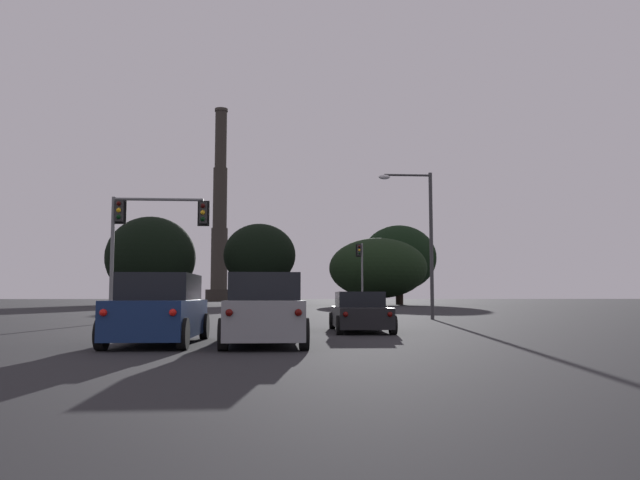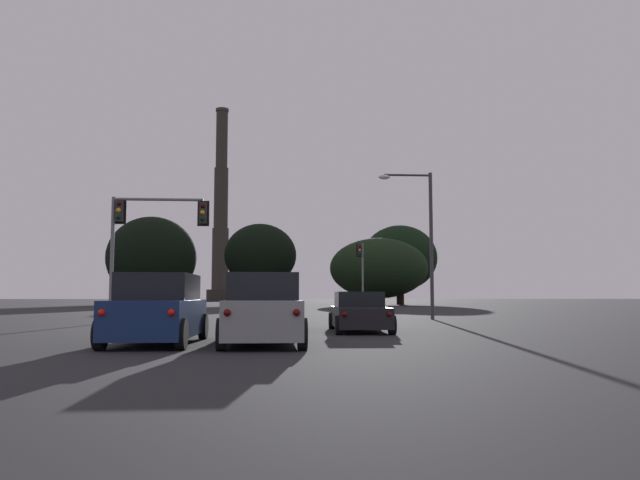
% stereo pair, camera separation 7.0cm
% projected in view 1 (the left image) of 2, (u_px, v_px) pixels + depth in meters
% --- Properties ---
extents(suv_center_lane_second, '(2.16, 4.93, 1.86)m').
position_uv_depth(suv_center_lane_second, '(264.00, 310.00, 16.50)').
color(suv_center_lane_second, gray).
rests_on(suv_center_lane_second, ground_plane).
extents(suv_left_lane_second, '(2.18, 4.93, 1.86)m').
position_uv_depth(suv_left_lane_second, '(160.00, 310.00, 16.58)').
color(suv_left_lane_second, navy).
rests_on(suv_left_lane_second, ground_plane).
extents(hatchback_center_lane_front, '(2.05, 4.16, 1.44)m').
position_uv_depth(hatchback_center_lane_front, '(274.00, 312.00, 23.31)').
color(hatchback_center_lane_front, gray).
rests_on(hatchback_center_lane_front, ground_plane).
extents(sedan_right_lane_front, '(2.10, 4.75, 1.43)m').
position_uv_depth(sedan_right_lane_front, '(360.00, 313.00, 22.45)').
color(sedan_right_lane_front, black).
rests_on(sedan_right_lane_front, ground_plane).
extents(traffic_light_overhead_left, '(4.76, 0.50, 6.03)m').
position_uv_depth(traffic_light_overhead_left, '(145.00, 227.00, 29.95)').
color(traffic_light_overhead_left, slate).
rests_on(traffic_light_overhead_left, ground_plane).
extents(traffic_light_far_right, '(0.78, 0.50, 6.34)m').
position_uv_depth(traffic_light_far_right, '(361.00, 266.00, 59.56)').
color(traffic_light_far_right, slate).
rests_on(traffic_light_far_right, ground_plane).
extents(street_lamp, '(3.02, 0.36, 8.14)m').
position_uv_depth(street_lamp, '(423.00, 228.00, 34.51)').
color(street_lamp, '#38383A').
rests_on(street_lamp, ground_plane).
extents(smokestack, '(6.54, 6.54, 48.71)m').
position_uv_depth(smokestack, '(220.00, 225.00, 155.49)').
color(smokestack, '#2B2722').
rests_on(smokestack, ground_plane).
extents(treeline_center_left, '(12.50, 11.25, 12.47)m').
position_uv_depth(treeline_center_left, '(151.00, 258.00, 87.51)').
color(treeline_center_left, black).
rests_on(treeline_center_left, ground_plane).
extents(treeline_far_right, '(13.65, 12.29, 9.36)m').
position_uv_depth(treeline_far_right, '(378.00, 268.00, 86.59)').
color(treeline_far_right, black).
rests_on(treeline_far_right, ground_plane).
extents(treeline_far_left, '(11.41, 10.27, 12.13)m').
position_uv_depth(treeline_far_left, '(399.00, 258.00, 95.33)').
color(treeline_far_left, black).
rests_on(treeline_far_left, ground_plane).
extents(treeline_center_right, '(10.28, 9.25, 11.64)m').
position_uv_depth(treeline_center_right, '(260.00, 255.00, 89.01)').
color(treeline_center_right, black).
rests_on(treeline_center_right, ground_plane).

